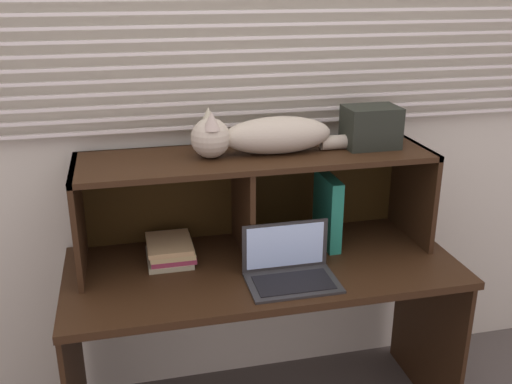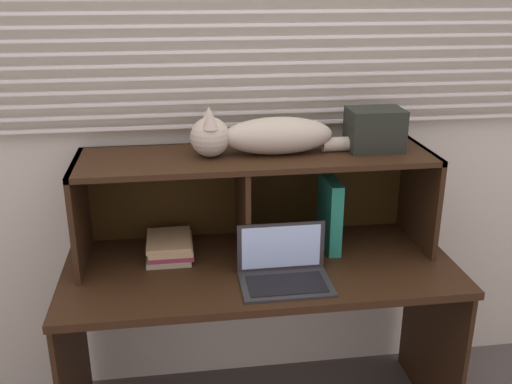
{
  "view_description": "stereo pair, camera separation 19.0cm",
  "coord_description": "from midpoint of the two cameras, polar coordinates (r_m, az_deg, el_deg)",
  "views": [
    {
      "loc": [
        -0.49,
        -1.77,
        1.79
      ],
      "look_at": [
        0.0,
        0.31,
        0.99
      ],
      "focal_mm": 40.98,
      "sensor_mm": 36.0,
      "label": 1
    },
    {
      "loc": [
        -0.3,
        -1.81,
        1.79
      ],
      "look_at": [
        0.0,
        0.31,
        0.99
      ],
      "focal_mm": 40.98,
      "sensor_mm": 36.0,
      "label": 2
    }
  ],
  "objects": [
    {
      "name": "desk",
      "position": [
        2.34,
        -1.66,
        -10.11
      ],
      "size": [
        1.5,
        0.65,
        0.74
      ],
      "color": "black",
      "rests_on": "ground"
    },
    {
      "name": "binder_upright",
      "position": [
        2.39,
        4.74,
        -1.85
      ],
      "size": [
        0.05,
        0.22,
        0.29
      ],
      "primitive_type": "cube",
      "color": "#208167",
      "rests_on": "desk"
    },
    {
      "name": "hutch_shelf_unit",
      "position": [
        2.3,
        -2.7,
        1.12
      ],
      "size": [
        1.37,
        0.39,
        0.41
      ],
      "color": "black",
      "rests_on": "desk"
    },
    {
      "name": "cat",
      "position": [
        2.22,
        -1.8,
        5.51
      ],
      "size": [
        0.74,
        0.16,
        0.18
      ],
      "color": "#B1A892",
      "rests_on": "hutch_shelf_unit"
    },
    {
      "name": "book_stack",
      "position": [
        2.34,
        -10.7,
        -5.64
      ],
      "size": [
        0.18,
        0.23,
        0.08
      ],
      "color": "gray",
      "rests_on": "desk"
    },
    {
      "name": "laptop",
      "position": [
        2.15,
        0.8,
        -7.6
      ],
      "size": [
        0.33,
        0.22,
        0.2
      ],
      "color": "#292929",
      "rests_on": "desk"
    },
    {
      "name": "back_panel_with_blinds",
      "position": [
        2.43,
        -3.57,
        7.85
      ],
      "size": [
        4.4,
        0.08,
        2.5
      ],
      "color": "beige",
      "rests_on": "ground"
    },
    {
      "name": "storage_box",
      "position": [
        2.34,
        8.87,
        6.28
      ],
      "size": [
        0.21,
        0.15,
        0.16
      ],
      "primitive_type": "cube",
      "color": "black",
      "rests_on": "hutch_shelf_unit"
    }
  ]
}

